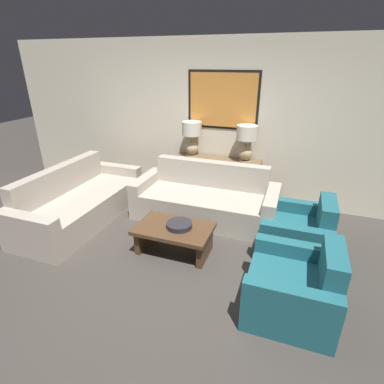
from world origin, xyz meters
The scene contains 11 objects.
ground_plane centered at (0.00, 0.00, 0.00)m, with size 20.00×20.00×0.00m, color #3D3833.
back_wall centered at (0.00, 2.42, 1.33)m, with size 8.21×0.12×2.65m.
console_table centered at (0.00, 2.17, 0.39)m, with size 1.45×0.35×0.77m.
table_lamp_left centered at (-0.46, 2.17, 1.13)m, with size 0.33×0.33×0.59m.
table_lamp_right centered at (0.46, 2.17, 1.13)m, with size 0.33×0.33×0.59m.
couch_by_back_wall centered at (0.00, 1.53, 0.28)m, with size 2.19×0.90×0.83m.
couch_by_side centered at (-1.81, 0.79, 0.28)m, with size 0.90×2.19×0.83m.
coffee_table centered at (-0.09, 0.47, 0.26)m, with size 0.96×0.60×0.37m.
decorative_bowl centered at (-0.02, 0.49, 0.40)m, with size 0.33×0.33×0.06m.
armchair_near_back_wall centered at (1.40, 1.00, 0.27)m, with size 0.82×0.87×0.78m.
armchair_near_camera centered at (1.40, -0.05, 0.27)m, with size 0.82×0.87×0.78m.
Camera 1 is at (1.24, -2.53, 2.30)m, focal length 28.00 mm.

